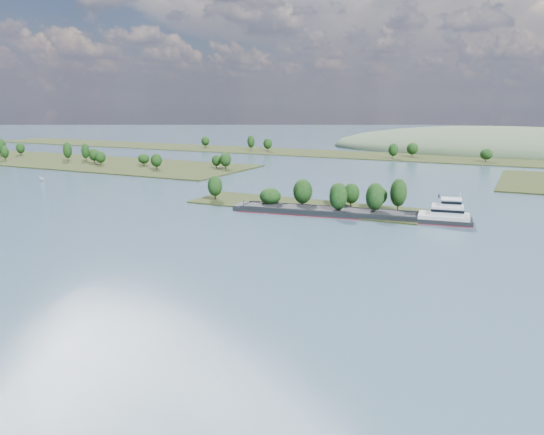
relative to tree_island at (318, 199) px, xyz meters
The scene contains 7 objects.
ground 59.17m from the tree_island, 96.69° to the right, with size 1800.00×1800.00×0.00m, color #324856.
tree_island is the anchor object (origin of this frame).
left_bank 248.81m from the tree_island, 160.90° to the left, with size 300.00×80.00×16.06m.
back_shoreline 221.15m from the tree_island, 89.49° to the left, with size 900.00×60.00×15.21m.
hill_west 325.76m from the tree_island, 80.61° to the left, with size 320.00×160.00×44.00m, color #3F5339.
cargo_barge 23.53m from the tree_island, 19.68° to the right, with size 93.14×23.31×12.51m.
motorboat 168.92m from the tree_island, behind, with size 2.04×5.42×2.09m, color silver.
Camera 1 is at (84.80, -24.83, 43.95)m, focal length 35.00 mm.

